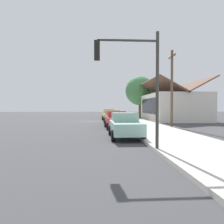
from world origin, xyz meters
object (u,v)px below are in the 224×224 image
(utility_pole_wooden, at_px, (172,87))
(car_navy, at_px, (109,114))
(traffic_light_main, at_px, (133,71))
(car_ivory, at_px, (108,113))
(shade_tree, at_px, (140,91))
(fire_hydrant_red, at_px, (116,115))
(car_seafoam, at_px, (125,125))
(car_mustard, at_px, (109,115))
(car_olive, at_px, (113,117))
(car_cherry, at_px, (116,119))

(utility_pole_wooden, bearing_deg, car_navy, -161.82)
(car_navy, xyz_separation_m, traffic_light_main, (27.44, -0.28, 2.68))
(car_ivory, xyz_separation_m, utility_pole_wooden, (22.11, 5.36, 3.11))
(car_navy, relative_size, utility_pole_wooden, 0.62)
(shade_tree, height_order, traffic_light_main, shade_tree)
(car_navy, xyz_separation_m, fire_hydrant_red, (-1.18, 1.38, -0.32))
(car_navy, height_order, shade_tree, shade_tree)
(car_seafoam, bearing_deg, car_mustard, 179.89)
(car_olive, relative_size, car_cherry, 1.00)
(car_ivory, bearing_deg, car_cherry, -1.54)
(shade_tree, bearing_deg, car_navy, -74.77)
(car_mustard, xyz_separation_m, shade_tree, (-7.53, 5.99, 4.16))
(traffic_light_main, relative_size, fire_hydrant_red, 7.32)
(car_ivory, relative_size, car_mustard, 1.02)
(utility_pole_wooden, bearing_deg, car_cherry, -81.96)
(fire_hydrant_red, bearing_deg, car_ivory, -163.38)
(car_navy, xyz_separation_m, car_mustard, (5.95, -0.19, 0.00))
(car_seafoam, bearing_deg, car_ivory, 179.33)
(car_ivory, xyz_separation_m, car_cherry, (22.89, -0.14, -0.00))
(car_olive, bearing_deg, car_ivory, 178.51)
(car_ivory, bearing_deg, shade_tree, 53.14)
(car_cherry, bearing_deg, car_navy, 177.34)
(car_ivory, height_order, utility_pole_wooden, utility_pole_wooden)
(car_ivory, distance_m, car_mustard, 11.68)
(car_cherry, height_order, fire_hydrant_red, car_cherry)
(car_ivory, relative_size, shade_tree, 0.64)
(car_cherry, height_order, utility_pole_wooden, utility_pole_wooden)
(shade_tree, bearing_deg, utility_pole_wooden, -1.36)
(car_ivory, relative_size, utility_pole_wooden, 0.65)
(car_ivory, relative_size, fire_hydrant_red, 6.92)
(utility_pole_wooden, xyz_separation_m, fire_hydrant_red, (-17.55, -4.00, -3.43))
(car_cherry, xyz_separation_m, traffic_light_main, (10.28, -0.15, 2.68))
(car_ivory, xyz_separation_m, car_mustard, (11.68, -0.20, -0.00))
(car_navy, bearing_deg, car_mustard, -3.00)
(car_cherry, distance_m, traffic_light_main, 10.63)
(car_olive, bearing_deg, car_mustard, 179.67)
(car_mustard, distance_m, car_olive, 5.90)
(car_mustard, bearing_deg, car_ivory, 176.26)
(car_navy, bearing_deg, traffic_light_main, -1.80)
(car_seafoam, relative_size, traffic_light_main, 0.84)
(car_olive, xyz_separation_m, fire_hydrant_red, (-13.02, 1.49, -0.32))
(car_olive, distance_m, traffic_light_main, 15.82)
(shade_tree, bearing_deg, fire_hydrant_red, -84.79)
(car_mustard, distance_m, fire_hydrant_red, 7.30)
(car_cherry, relative_size, car_seafoam, 1.03)
(car_ivory, height_order, shade_tree, shade_tree)
(shade_tree, bearing_deg, car_mustard, -38.51)
(traffic_light_main, bearing_deg, car_olive, 179.37)
(car_seafoam, distance_m, utility_pole_wooden, 9.16)
(utility_pole_wooden, bearing_deg, fire_hydrant_red, -167.16)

